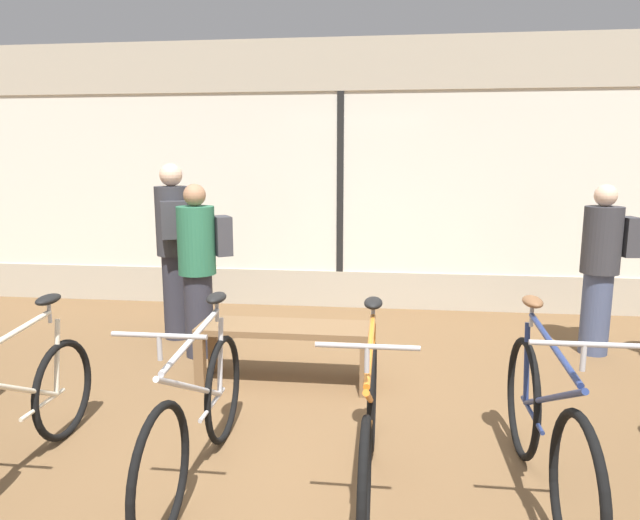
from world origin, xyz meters
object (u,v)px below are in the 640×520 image
bicycle_center_left (198,416)px  display_bench (285,336)px  customer_by_window (174,246)px  customer_mid_floor (199,265)px  bicycle_center_right (369,428)px  customer_near_rack (602,264)px  bicycle_right (545,430)px  bicycle_left (16,415)px

bicycle_center_left → display_bench: bearing=81.2°
customer_by_window → customer_mid_floor: (0.42, -0.48, -0.10)m
bicycle_center_right → customer_near_rack: 3.32m
bicycle_center_right → bicycle_right: bearing=2.9°
customer_near_rack → customer_by_window: customer_by_window is taller
display_bench → bicycle_center_left: bearing=-98.8°
bicycle_left → customer_near_rack: 4.87m
customer_mid_floor → bicycle_left: bearing=-100.2°
customer_by_window → bicycle_right: bearing=-39.9°
bicycle_right → bicycle_center_left: bearing=-179.0°
bicycle_center_left → customer_mid_floor: size_ratio=1.08×
bicycle_right → customer_by_window: bearing=140.1°
display_bench → customer_by_window: 1.78m
bicycle_left → customer_near_rack: bearing=32.9°
bicycle_left → bicycle_right: bicycle_right is taller
bicycle_center_right → customer_by_window: (-2.05, 2.54, 0.57)m
bicycle_right → customer_mid_floor: 3.29m
bicycle_center_right → bicycle_left: bearing=-178.2°
customer_by_window → bicycle_center_left: bearing=-66.7°
bicycle_right → customer_by_window: 3.93m
bicycle_center_left → customer_by_window: 2.81m
bicycle_center_right → display_bench: (-0.74, 1.49, 0.01)m
bicycle_right → customer_near_rack: 2.80m
bicycle_right → display_bench: (-1.66, 1.44, -0.01)m
customer_near_rack → bicycle_center_left: bearing=-139.7°
bicycle_right → bicycle_center_right: bearing=-177.1°
bicycle_left → bicycle_center_right: bearing=1.8°
bicycle_center_left → bicycle_left: bearing=-175.8°
bicycle_right → customer_by_window: customer_by_window is taller
bicycle_center_left → customer_near_rack: bearing=40.3°
bicycle_center_left → bicycle_center_right: (0.97, -0.01, -0.00)m
bicycle_right → customer_mid_floor: (-2.56, 2.02, 0.45)m
bicycle_center_left → display_bench: bicycle_center_left is taller
customer_near_rack → customer_mid_floor: size_ratio=1.00×
bicycle_right → customer_by_window: (-2.98, 2.49, 0.55)m
bicycle_left → display_bench: bearing=50.5°
display_bench → customer_mid_floor: size_ratio=0.87×
bicycle_center_right → display_bench: bicycle_center_right is taller
display_bench → customer_mid_floor: customer_mid_floor is taller
bicycle_center_left → customer_by_window: customer_by_window is taller
bicycle_center_right → customer_mid_floor: 2.68m
customer_mid_floor → bicycle_center_right: bearing=-51.7°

